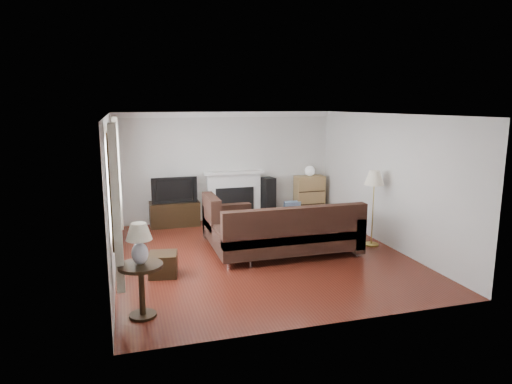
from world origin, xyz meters
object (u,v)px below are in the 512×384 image
object	(u,v)px
coffee_table	(267,224)
side_table	(142,290)
bookshelf	(309,196)
tv_stand	(175,214)
sectional_sofa	(288,231)
floor_lamp	(373,208)

from	to	relation	value
coffee_table	side_table	distance (m)	4.19
bookshelf	side_table	xyz separation A→B (m)	(-4.15, -4.41, -0.14)
tv_stand	sectional_sofa	size ratio (longest dim) A/B	0.39
tv_stand	floor_lamp	bearing A→B (deg)	-35.86
bookshelf	side_table	world-z (taller)	bookshelf
bookshelf	coffee_table	bearing A→B (deg)	-140.71
coffee_table	bookshelf	bearing A→B (deg)	47.74
bookshelf	tv_stand	bearing A→B (deg)	-179.06
tv_stand	side_table	size ratio (longest dim) A/B	1.54
tv_stand	coffee_table	bearing A→B (deg)	-32.64
sectional_sofa	side_table	xyz separation A→B (m)	(-2.61, -1.73, -0.10)
floor_lamp	side_table	distance (m)	4.76
side_table	bookshelf	bearing A→B (deg)	46.76
coffee_table	floor_lamp	size ratio (longest dim) A/B	0.69
tv_stand	side_table	bearing A→B (deg)	-101.65
tv_stand	floor_lamp	distance (m)	4.31
tv_stand	floor_lamp	size ratio (longest dim) A/B	0.75
tv_stand	floor_lamp	xyz separation A→B (m)	(3.47, -2.51, 0.45)
sectional_sofa	floor_lamp	size ratio (longest dim) A/B	1.93
side_table	tv_stand	bearing A→B (deg)	78.35
sectional_sofa	bookshelf	bearing A→B (deg)	60.18
bookshelf	sectional_sofa	distance (m)	3.09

